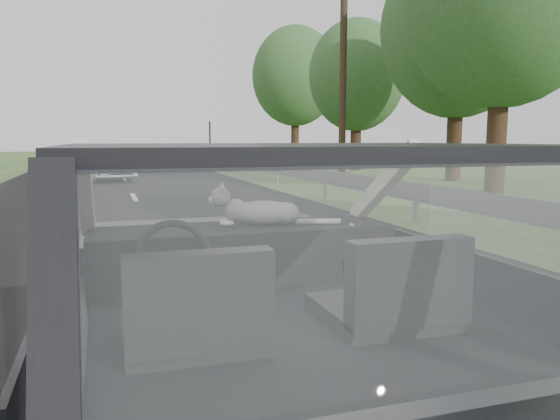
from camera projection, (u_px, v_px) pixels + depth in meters
subject_car at (278, 311)px, 2.35m from camera, size 1.80×4.00×1.45m
dashboard at (242, 254)px, 2.93m from camera, size 1.58×0.45×0.30m
driver_seat at (195, 304)px, 1.94m from camera, size 0.50×0.72×0.42m
passenger_seat at (395, 286)px, 2.18m from camera, size 0.50×0.72×0.42m
steering_wheel at (174, 257)px, 2.52m from camera, size 0.36×0.36×0.04m
cat at (263, 211)px, 2.96m from camera, size 0.53×0.25×0.23m
guardrail at (322, 176)px, 13.12m from camera, size 0.05×90.00×0.32m
other_car at (106, 162)px, 19.75m from camera, size 2.24×4.18×1.31m
highway_sign at (210, 145)px, 28.69m from camera, size 0.27×0.96×2.40m
utility_pole at (343, 70)px, 19.79m from camera, size 0.33×0.33×7.93m
tree_0 at (502, 35)px, 14.53m from camera, size 7.32×7.32×8.47m
tree_1 at (457, 64)px, 18.90m from camera, size 5.56×5.56×8.09m
tree_2 at (356, 98)px, 25.46m from camera, size 5.93×5.93×6.81m
tree_3 at (295, 96)px, 36.42m from camera, size 7.04×7.04×8.68m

